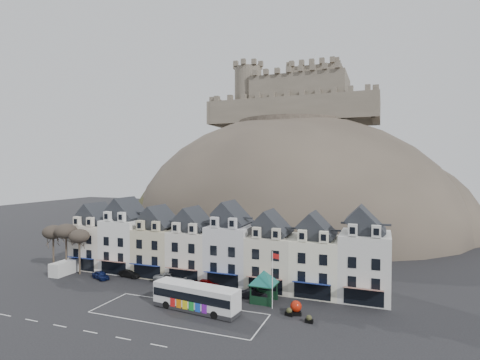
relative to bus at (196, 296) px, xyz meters
name	(u,v)px	position (x,y,z in m)	size (l,w,h in m)	color
ground	(159,315)	(-3.62, -2.91, -1.85)	(300.00, 300.00, 0.00)	black
coach_bay_markings	(178,313)	(-1.62, -1.66, -1.85)	(22.00, 7.50, 0.01)	silver
townhouse_terrace	(214,248)	(-3.48, 13.06, 3.45)	(54.40, 9.35, 11.80)	silver
castle_hill	(293,230)	(-2.37, 66.04, -1.74)	(100.00, 76.00, 68.00)	#3B342D
castle	(296,98)	(-3.12, 73.02, 38.34)	(50.20, 22.20, 22.00)	#61594A
tree_left_far	(53,232)	(-32.62, 7.59, 5.05)	(3.61, 3.61, 8.24)	#352A22
tree_left_mid	(66,232)	(-29.62, 7.59, 5.39)	(3.78, 3.78, 8.64)	#352A22
tree_left_near	(79,237)	(-26.62, 7.59, 4.70)	(3.43, 3.43, 7.84)	#352A22
bus	(196,296)	(0.00, 0.00, 0.00)	(12.11, 4.12, 3.35)	#262628
bus_shelter	(264,277)	(7.28, 6.10, 1.57)	(6.94, 6.94, 4.41)	black
red_buoy	(296,307)	(12.38, 3.31, -0.95)	(1.53, 1.53, 1.76)	black
flagpole	(273,276)	(9.12, 4.16, 2.46)	(1.04, 0.41, 7.55)	silver
white_van	(64,268)	(-29.07, 6.59, -0.72)	(2.25, 4.98, 2.25)	silver
planter_west	(289,312)	(11.68, 2.59, -1.36)	(1.11, 0.74, 1.02)	black
planter_east	(309,319)	(14.38, 1.35, -1.40)	(0.99, 0.66, 0.94)	black
car_navy	(101,275)	(-21.20, 6.59, -1.20)	(1.55, 3.85, 1.31)	#0D1744
car_black	(130,274)	(-17.19, 9.09, -1.19)	(1.40, 4.01, 1.32)	black
car_silver	(171,278)	(-9.22, 9.09, -1.06)	(2.63, 5.61, 1.58)	#94979A
car_white	(191,285)	(-4.82, 7.56, -1.24)	(1.72, 4.24, 1.23)	silver
car_maroon	(207,283)	(-2.68, 8.90, -1.19)	(1.56, 3.87, 1.32)	#5C0506
car_charcoal	(254,294)	(5.55, 7.06, -1.24)	(1.30, 3.74, 1.23)	black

